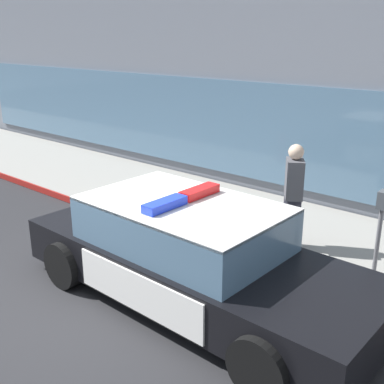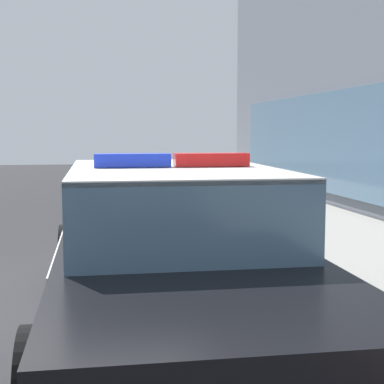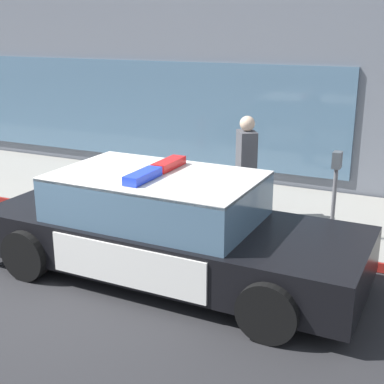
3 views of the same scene
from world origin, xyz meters
The scene contains 7 objects.
ground centered at (0.00, 0.00, 0.00)m, with size 48.00×48.00×0.00m, color #262628.
sidewalk centered at (0.00, 3.64, 0.07)m, with size 48.00×2.97×0.15m, color gray.
curb_red_paint centered at (0.00, 2.13, 0.08)m, with size 28.80×0.04×0.14m, color maroon.
police_cruiser centered at (1.36, 0.86, 0.68)m, with size 5.05×2.14×1.49m.
fire_hydrant centered at (-1.23, 2.48, 0.50)m, with size 0.34×0.39×0.73m.
pedestrian_on_sidewalk centered at (1.69, 2.95, 1.01)m, with size 0.44×0.48×1.71m.
parking_meter centered at (3.16, 2.68, 1.08)m, with size 0.12×0.18×1.34m.
Camera 3 is at (4.47, -4.95, 3.21)m, focal length 50.26 mm.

